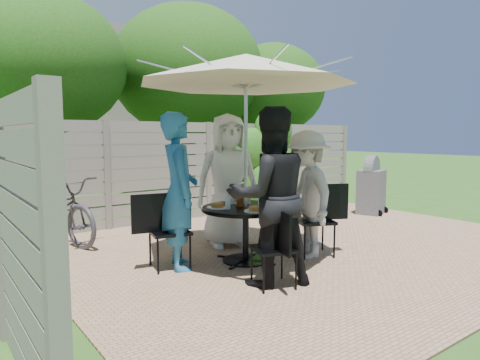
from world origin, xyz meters
TOP-DOWN VIEW (x-y plane):
  - backyard_envelope at (0.09, 10.29)m, footprint 60.00×60.00m
  - patio_table at (-1.26, 0.16)m, footprint 1.38×1.38m
  - umbrella at (-1.26, 0.16)m, footprint 3.39×3.39m
  - chair_back at (-0.94, 1.07)m, footprint 0.59×0.76m
  - person_back at (-0.98, 0.94)m, footprint 1.08×0.88m
  - chair_left at (-2.17, 0.48)m, footprint 0.70×0.53m
  - person_left at (-2.04, 0.43)m, footprint 0.65×0.79m
  - chair_front at (-1.58, -0.75)m, footprint 0.52×0.65m
  - person_front at (-1.54, -0.63)m, footprint 1.11×0.98m
  - chair_right at (-0.35, -0.17)m, footprint 0.73×0.62m
  - person_right at (-0.48, -0.12)m, footprint 0.94×1.22m
  - plate_back at (-1.14, 0.49)m, footprint 0.26×0.26m
  - plate_left at (-1.60, 0.28)m, footprint 0.26×0.26m
  - plate_front at (-1.38, -0.18)m, footprint 0.26×0.26m
  - plate_right at (-0.92, 0.03)m, footprint 0.26×0.26m
  - plate_extra at (-1.19, -0.19)m, footprint 0.24×0.24m
  - glass_back at (-1.27, 0.44)m, footprint 0.07×0.07m
  - glass_left at (-1.54, 0.14)m, footprint 0.07×0.07m
  - glass_front at (-1.25, -0.12)m, footprint 0.07×0.07m
  - glass_right at (-0.98, 0.17)m, footprint 0.07×0.07m
  - syrup_jug at (-1.30, 0.22)m, footprint 0.09×0.09m
  - coffee_cup at (-1.09, 0.33)m, footprint 0.08×0.08m
  - bicycle at (-2.90, 2.60)m, footprint 1.20×2.03m
  - bbq_grill at (2.78, 1.26)m, footprint 0.70×0.63m

SIDE VIEW (x-z plane):
  - chair_front at x=-1.58m, z-range -0.17..0.68m
  - chair_left at x=-2.17m, z-range -0.18..0.74m
  - chair_right at x=-0.35m, z-range -0.19..0.77m
  - chair_back at x=-0.94m, z-range -0.20..0.80m
  - patio_table at x=-1.26m, z-range 0.14..0.85m
  - bicycle at x=-2.90m, z-range 0.00..1.01m
  - bbq_grill at x=2.78m, z-range -0.05..1.14m
  - plate_back at x=-1.14m, z-range 0.70..0.77m
  - plate_left at x=-1.60m, z-range 0.70..0.77m
  - plate_front at x=-1.38m, z-range 0.70..0.77m
  - plate_right at x=-0.92m, z-range 0.70..0.77m
  - plate_extra at x=-1.19m, z-range 0.70..0.77m
  - coffee_cup at x=-1.09m, z-range 0.71..0.83m
  - glass_back at x=-1.27m, z-range 0.71..0.85m
  - glass_left at x=-1.54m, z-range 0.71..0.85m
  - glass_front at x=-1.25m, z-range 0.71..0.85m
  - glass_right at x=-0.98m, z-range 0.71..0.85m
  - syrup_jug at x=-1.30m, z-range 0.71..0.87m
  - person_right at x=-0.48m, z-range 0.00..1.66m
  - person_left at x=-2.04m, z-range 0.00..1.87m
  - person_front at x=-1.54m, z-range 0.00..1.89m
  - person_back at x=-0.98m, z-range 0.00..1.90m
  - umbrella at x=-1.26m, z-range 1.10..3.67m
  - backyard_envelope at x=0.09m, z-range 0.11..5.11m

